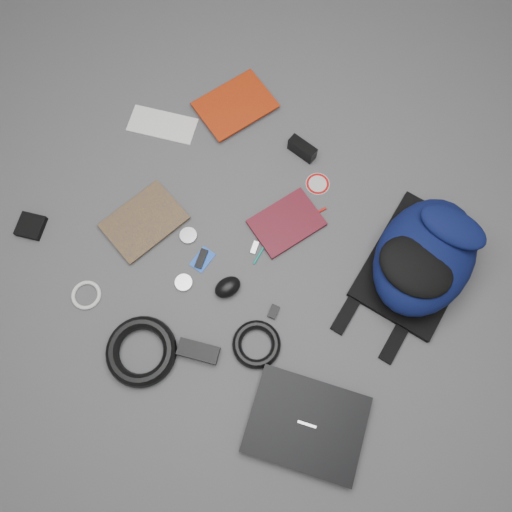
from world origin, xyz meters
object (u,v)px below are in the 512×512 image
Objects in this scene: laptop at (306,424)px; compact_camera at (302,149)px; pouch at (31,226)px; comic_book at (128,203)px; power_brick at (198,351)px; mouse at (228,287)px; textbook_red at (220,86)px; dvd_case at (286,223)px; backpack at (425,256)px.

laptop is 0.84m from compact_camera.
pouch is (-1.02, -0.06, -0.01)m from laptop.
power_brick reaches higher than comic_book.
textbook_red is at bearing 150.15° from mouse.
backpack is at bearing 37.88° from dvd_case.
power_brick is (0.05, -0.20, -0.01)m from mouse.
mouse reaches higher than laptop.
mouse is at bearing 20.45° from pouch.
mouse is at bearing 137.31° from laptop.
textbook_red is 0.54m from dvd_case.
mouse is 0.70× the size of power_brick.
backpack is at bearing 36.35° from power_brick.
compact_camera reaches higher than pouch.
laptop is 1.32× the size of comic_book.
mouse is (0.42, -0.02, 0.01)m from comic_book.
mouse is at bearing -73.73° from dvd_case.
mouse is at bearing -140.58° from backpack.
power_brick is (0.15, -0.70, -0.01)m from compact_camera.
laptop is at bearing -95.19° from backpack.
pouch is (-0.62, -0.50, 0.00)m from dvd_case.
power_brick is 0.66m from pouch.
backpack is at bearing -9.55° from compact_camera.
pouch is (-0.60, -0.23, -0.01)m from mouse.
dvd_case is (-0.40, 0.44, -0.01)m from laptop.
backpack is 5.41× the size of pouch.
backpack reaches higher than compact_camera.
compact_camera is at bearing 120.07° from mouse.
laptop reaches higher than power_brick.
pouch is at bearing -123.86° from compact_camera.
textbook_red is 0.37m from compact_camera.
laptop is 0.59m from dvd_case.
comic_book is at bearing 146.66° from laptop.
compact_camera is (0.32, 0.48, 0.02)m from comic_book.
comic_book is 0.42m from mouse.
backpack is 0.58m from mouse.
textbook_red is at bearing 165.95° from backpack.
backpack reaches higher than textbook_red.
pouch is at bearing -82.96° from textbook_red.
backpack is 0.71m from power_brick.
laptop is 1.50× the size of dvd_case.
compact_camera is at bearing 78.48° from power_brick.
laptop is 2.65× the size of power_brick.
textbook_red reaches higher than pouch.
mouse is 1.05× the size of pouch.
backpack reaches higher than power_brick.
compact_camera is 0.89m from pouch.
mouse is (-0.41, 0.16, 0.01)m from laptop.
laptop is at bearing -51.65° from compact_camera.
comic_book is at bearing 131.79° from power_brick.
laptop is at bearing -20.82° from textbook_red.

